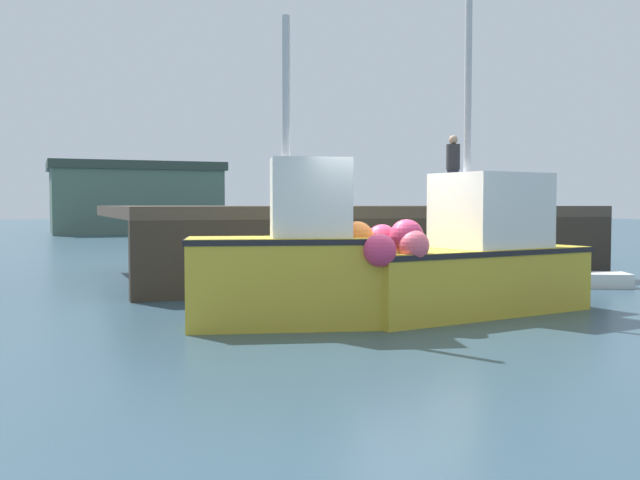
# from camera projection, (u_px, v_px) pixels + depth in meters

# --- Properties ---
(ground) EXTENTS (120.00, 160.00, 0.10)m
(ground) POSITION_uv_depth(u_px,v_px,m) (374.00, 323.00, 10.98)
(ground) COLOR #2D4756
(pier) EXTENTS (10.92, 6.85, 1.71)m
(pier) POSITION_uv_depth(u_px,v_px,m) (347.00, 219.00, 17.44)
(pier) COLOR #473D33
(pier) RESTS_ON ground
(fishing_boat_near_left) EXTENTS (3.03, 1.76, 4.40)m
(fishing_boat_near_left) POSITION_uv_depth(u_px,v_px,m) (291.00, 263.00, 10.35)
(fishing_boat_near_left) COLOR gold
(fishing_boat_near_left) RESTS_ON ground
(fishing_boat_near_right) EXTENTS (4.53, 2.29, 5.36)m
(fishing_boat_near_right) POSITION_uv_depth(u_px,v_px,m) (467.00, 259.00, 11.57)
(fishing_boat_near_right) COLOR gold
(fishing_boat_near_right) RESTS_ON ground
(rowboat) EXTENTS (2.12, 1.58, 0.34)m
(rowboat) POSITION_uv_depth(u_px,v_px,m) (580.00, 280.00, 15.40)
(rowboat) COLOR silver
(rowboat) RESTS_ON ground
(dockworker) EXTENTS (0.34, 0.34, 1.74)m
(dockworker) POSITION_uv_depth(u_px,v_px,m) (453.00, 170.00, 17.96)
(dockworker) COLOR #2D3342
(dockworker) RESTS_ON pier
(warehouse) EXTENTS (10.08, 6.05, 4.26)m
(warehouse) POSITION_uv_depth(u_px,v_px,m) (135.00, 198.00, 44.13)
(warehouse) COLOR #4C6656
(warehouse) RESTS_ON ground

